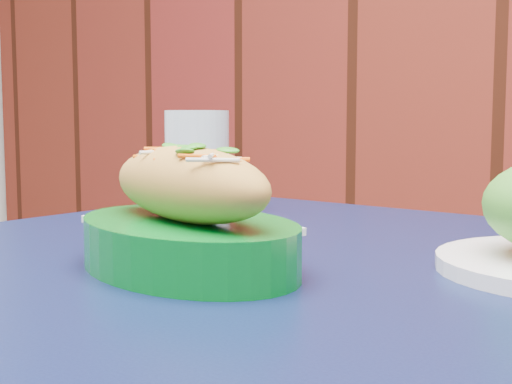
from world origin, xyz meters
The scene contains 3 objects.
cafe_table centered at (-0.14, 1.78, 0.66)m, with size 0.80×0.80×0.75m.
banh_mi_basket centered at (-0.18, 1.73, 0.79)m, with size 0.26×0.21×0.11m.
water_glass centered at (-0.41, 1.97, 0.81)m, with size 0.08×0.08×0.13m, color silver.
Camera 1 is at (0.21, 1.33, 0.87)m, focal length 50.00 mm.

